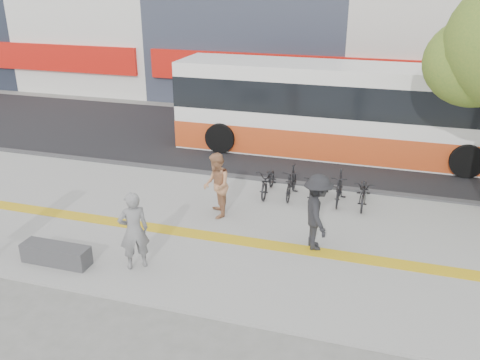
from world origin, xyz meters
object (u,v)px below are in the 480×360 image
(seated_woman, at_px, (134,231))
(pedestrian_tan, at_px, (216,185))
(bus, at_px, (342,113))
(pedestrian_dark, at_px, (317,212))
(bench, at_px, (56,254))

(seated_woman, height_order, pedestrian_tan, seated_woman)
(bus, bearing_deg, pedestrian_tan, -111.70)
(bus, xyz_separation_m, pedestrian_tan, (-2.52, -6.34, -0.59))
(pedestrian_tan, bearing_deg, bus, 134.14)
(bus, distance_m, pedestrian_dark, 7.31)
(pedestrian_dark, bearing_deg, bench, 93.11)
(bench, distance_m, seated_woman, 1.96)
(pedestrian_tan, relative_size, pedestrian_dark, 0.95)
(seated_woman, relative_size, pedestrian_tan, 1.02)
(bus, relative_size, seated_woman, 6.60)
(seated_woman, relative_size, pedestrian_dark, 0.97)
(bus, height_order, pedestrian_dark, bus)
(seated_woman, distance_m, pedestrian_tan, 3.09)
(bench, height_order, pedestrian_dark, pedestrian_dark)
(pedestrian_dark, bearing_deg, pedestrian_tan, 50.89)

